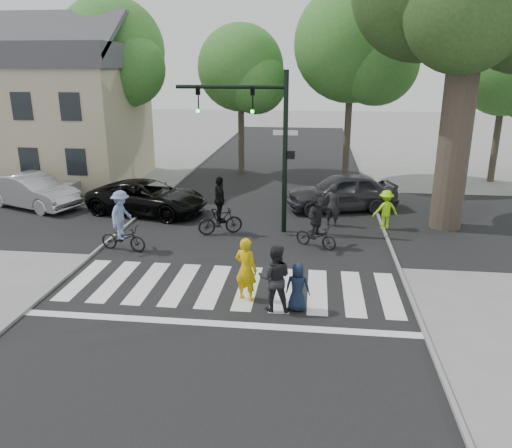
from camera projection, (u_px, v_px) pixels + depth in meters
The scene contains 24 objects.
ground at pixel (225, 302), 13.55m from camera, with size 120.00×120.00×0.00m, color gray.
road_stem at pixel (249, 241), 18.28m from camera, with size 10.00×70.00×0.01m, color black.
road_cross at pixel (258, 217), 21.11m from camera, with size 70.00×10.00×0.01m, color black.
curb_left at pixel (117, 234), 18.83m from camera, with size 0.10×70.00×0.10m, color gray.
curb_right at pixel (390, 245), 17.70m from camera, with size 0.10×70.00×0.10m, color gray.
crosswalk at pixel (229, 291), 14.17m from camera, with size 10.00×3.85×0.01m.
traffic_signal at pixel (262, 130), 18.18m from camera, with size 4.45×0.29×6.00m.
bg_tree_0 at pixel (35, 65), 28.35m from camera, with size 5.46×5.20×8.97m.
bg_tree_1 at pixel (115, 55), 27.14m from camera, with size 6.09×5.80×9.80m.
bg_tree_2 at pixel (245, 72), 27.70m from camera, with size 5.04×4.80×8.40m.
bg_tree_3 at pixel (358, 49), 25.40m from camera, with size 6.30×6.00×10.20m.
bg_tree_4 at pixel (511, 75), 25.71m from camera, with size 4.83×4.60×8.15m.
house at pixel (60, 111), 26.90m from camera, with size 8.40×8.10×8.82m.
pedestrian_woman at pixel (246, 269), 13.44m from camera, with size 0.65×0.43×1.79m, color #E0B109.
pedestrian_child at pixel (298, 287), 12.92m from camera, with size 0.64×0.42×1.32m, color #141F35.
pedestrian_adult at pixel (275, 278), 12.87m from camera, with size 0.88×0.68×1.80m, color black.
cyclist_left at pixel (122, 225), 17.07m from camera, with size 1.75×1.18×2.13m.
cyclist_mid at pixel (220, 211), 18.75m from camera, with size 1.76×1.12×2.23m.
cyclist_right at pixel (317, 223), 17.36m from camera, with size 1.64×1.51×2.00m.
car_suv at pixel (148, 197), 21.43m from camera, with size 2.38×5.15×1.43m, color black.
car_silver at pixel (32, 191), 22.30m from camera, with size 1.62×4.64×1.53m, color #ADACB2.
car_grey at pixel (341, 192), 21.93m from camera, with size 1.94×4.82×1.64m, color #323237.
bystander_hivis at pixel (386, 210), 19.40m from camera, with size 1.00×0.58×1.55m, color #A2FB11.
bystander_dark at pixel (332, 205), 19.73m from camera, with size 0.62×0.41×1.71m, color black.
Camera 1 is at (2.29, -12.07, 6.15)m, focal length 35.00 mm.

